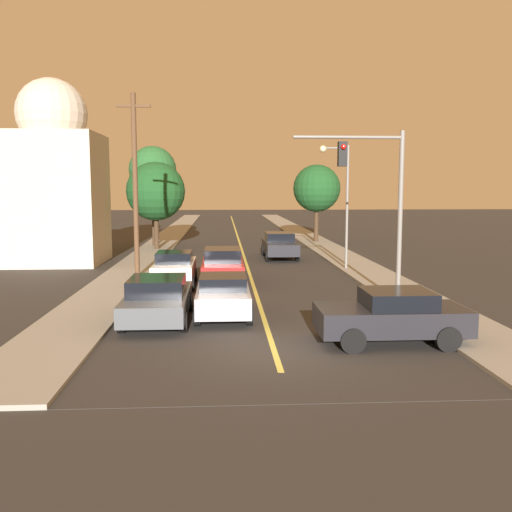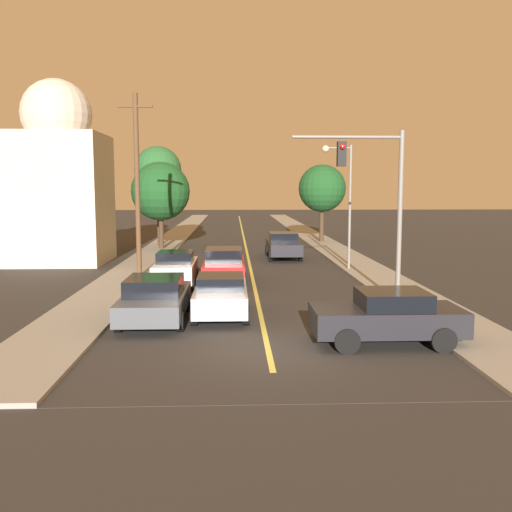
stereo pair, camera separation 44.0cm
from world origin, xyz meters
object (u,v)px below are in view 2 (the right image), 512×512
car_outer_lane_front (155,299)px  car_near_lane_front (221,295)px  tree_right_near (322,189)px  domed_building_left (59,180)px  car_far_oncoming (283,245)px  tree_left_near (161,191)px  car_near_lane_second (224,265)px  tree_left_far (158,170)px  traffic_signal_mast (377,188)px  utility_pole_left (137,183)px  streetlamp_right (343,189)px  car_outer_lane_second (176,268)px  car_crossing_right (388,316)px

car_outer_lane_front → car_near_lane_front: bearing=15.2°
tree_right_near → domed_building_left: 20.62m
car_far_oncoming → tree_left_near: size_ratio=0.83×
car_far_oncoming → tree_right_near: tree_right_near is taller
car_near_lane_second → tree_left_far: bearing=107.3°
tree_left_far → car_near_lane_front: bearing=-77.7°
car_near_lane_front → tree_left_near: bearing=102.4°
traffic_signal_mast → tree_left_near: size_ratio=1.05×
tree_left_far → utility_pole_left: bearing=-86.3°
tree_left_near → car_far_oncoming: bearing=-31.6°
car_far_oncoming → utility_pole_left: utility_pole_left is taller
streetlamp_right → utility_pole_left: utility_pole_left is taller
car_outer_lane_front → car_far_oncoming: bearing=71.2°
car_far_oncoming → tree_left_near: 10.18m
streetlamp_right → tree_right_near: size_ratio=1.06×
car_outer_lane_front → car_far_oncoming: (5.71, 16.74, 0.08)m
car_near_lane_front → car_outer_lane_second: car_outer_lane_second is taller
traffic_signal_mast → streetlamp_right: streetlamp_right is taller
tree_left_near → tree_right_near: 13.06m
car_outer_lane_front → car_crossing_right: bearing=-23.8°
tree_right_near → car_near_lane_front: bearing=-106.1°
car_near_lane_front → tree_right_near: (7.50, 26.01, 3.58)m
car_outer_lane_front → utility_pole_left: size_ratio=0.55×
car_near_lane_second → car_far_oncoming: car_near_lane_second is taller
car_near_lane_front → traffic_signal_mast: 7.04m
streetlamp_right → tree_left_near: size_ratio=1.07×
tree_right_near → domed_building_left: domed_building_left is taller
car_crossing_right → tree_left_far: (-9.84, 26.92, 4.88)m
car_outer_lane_front → domed_building_left: 17.45m
domed_building_left → car_near_lane_second: bearing=-38.2°
car_near_lane_second → tree_left_far: (-5.07, 16.28, 4.85)m
domed_building_left → car_crossing_right: bearing=-51.6°
car_near_lane_front → streetlamp_right: (6.22, 10.75, 3.56)m
car_near_lane_front → car_crossing_right: 5.99m
car_outer_lane_front → tree_left_near: tree_left_near is taller
car_outer_lane_second → domed_building_left: bearing=131.8°
utility_pole_left → tree_left_far: (-0.96, 14.99, 1.06)m
utility_pole_left → tree_right_near: 21.19m
car_near_lane_front → car_far_oncoming: size_ratio=0.83×
tree_left_far → domed_building_left: size_ratio=0.69×
car_near_lane_front → car_outer_lane_front: (-2.15, -0.58, 0.00)m
car_near_lane_second → streetlamp_right: 8.05m
streetlamp_right → car_outer_lane_front: bearing=-126.4°
domed_building_left → car_near_lane_front: bearing=-56.5°
traffic_signal_mast → car_outer_lane_second: bearing=151.2°
domed_building_left → car_outer_lane_second: bearing=-48.2°
car_outer_lane_front → tree_left_far: (-2.93, 23.87, 4.92)m
streetlamp_right → tree_left_far: tree_left_far is taller
streetlamp_right → tree_left_far: size_ratio=0.89×
car_far_oncoming → tree_left_far: size_ratio=0.69×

